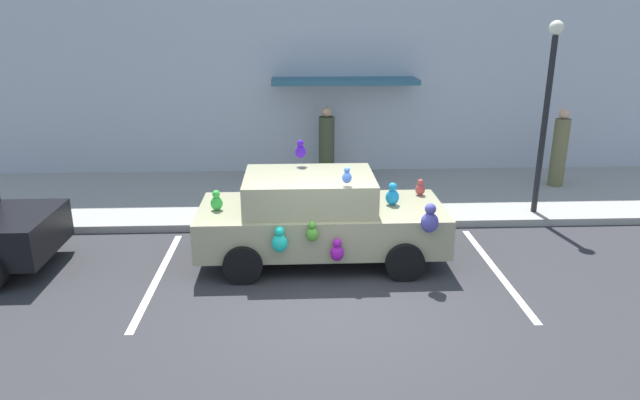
{
  "coord_description": "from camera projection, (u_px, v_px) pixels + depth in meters",
  "views": [
    {
      "loc": [
        -0.54,
        -7.7,
        4.2
      ],
      "look_at": [
        -0.1,
        2.21,
        0.9
      ],
      "focal_mm": 32.02,
      "sensor_mm": 36.0,
      "label": 1
    }
  ],
  "objects": [
    {
      "name": "storefront_building",
      "position": [
        315.0,
        53.0,
        14.41
      ],
      "size": [
        24.0,
        1.25,
        6.4
      ],
      "color": "#B2B7C1",
      "rests_on": "ground"
    },
    {
      "name": "parking_stripe_front",
      "position": [
        496.0,
        270.0,
        9.71
      ],
      "size": [
        0.12,
        3.6,
        0.01
      ],
      "primitive_type": "cube",
      "color": "silver",
      "rests_on": "ground"
    },
    {
      "name": "ground_plane",
      "position": [
        333.0,
        302.0,
        8.65
      ],
      "size": [
        60.0,
        60.0,
        0.0
      ],
      "primitive_type": "plane",
      "color": "#2D2D30"
    },
    {
      "name": "parking_stripe_rear",
      "position": [
        158.0,
        276.0,
        9.47
      ],
      "size": [
        0.12,
        3.6,
        0.01
      ],
      "primitive_type": "cube",
      "color": "silver",
      "rests_on": "ground"
    },
    {
      "name": "teddy_bear_on_sidewalk",
      "position": [
        303.0,
        199.0,
        11.82
      ],
      "size": [
        0.38,
        0.31,
        0.72
      ],
      "color": "brown",
      "rests_on": "sidewalk"
    },
    {
      "name": "pedestrian_near_shopfront",
      "position": [
        327.0,
        145.0,
        14.38
      ],
      "size": [
        0.39,
        0.39,
        1.8
      ],
      "color": "#3D462D",
      "rests_on": "sidewalk"
    },
    {
      "name": "street_lamp_post",
      "position": [
        548.0,
        99.0,
        11.36
      ],
      "size": [
        0.28,
        0.28,
        3.88
      ],
      "color": "black",
      "rests_on": "sidewalk"
    },
    {
      "name": "pedestrian_walking_past",
      "position": [
        559.0,
        150.0,
        13.66
      ],
      "size": [
        0.36,
        0.36,
        1.87
      ],
      "color": "brown",
      "rests_on": "sidewalk"
    },
    {
      "name": "sidewalk",
      "position": [
        319.0,
        196.0,
        13.36
      ],
      "size": [
        24.0,
        4.0,
        0.15
      ],
      "primitive_type": "cube",
      "color": "gray",
      "rests_on": "ground"
    },
    {
      "name": "plush_covered_car",
      "position": [
        319.0,
        217.0,
        9.91
      ],
      "size": [
        4.23,
        2.12,
        2.02
      ],
      "color": "gray",
      "rests_on": "ground"
    }
  ]
}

